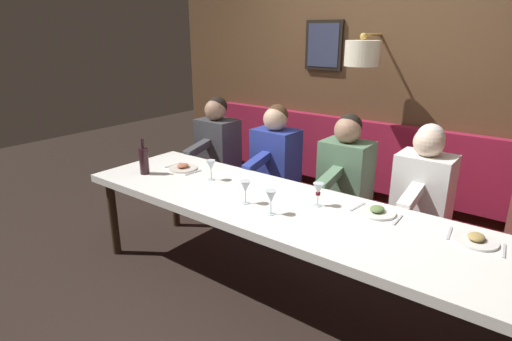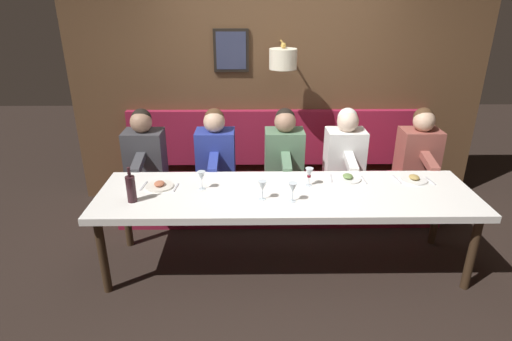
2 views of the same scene
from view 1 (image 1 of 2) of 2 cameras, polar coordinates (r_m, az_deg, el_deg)
The scene contains 16 objects.
ground_plane at distance 3.27m, azimuth 3.20°, elevation -16.64°, with size 12.00×12.00×0.00m, color black.
dining_table at distance 2.92m, azimuth 3.44°, elevation -5.63°, with size 0.90×3.21×0.74m.
banquette_bench at distance 3.82m, azimuth 10.92°, elevation -7.47°, with size 0.52×3.41×0.45m, color maroon.
back_wall_panel at distance 4.00m, azimuth 15.72°, elevation 10.42°, with size 0.59×4.61×2.90m.
diner_near at distance 3.37m, azimuth 21.86°, elevation -1.24°, with size 0.60×0.40×0.79m.
diner_middle at distance 3.58m, azimuth 12.10°, elevation 0.82°, with size 0.60×0.40×0.79m.
diner_far at distance 3.92m, azimuth 2.66°, elevation 2.79°, with size 0.60×0.40×0.79m.
diner_farthest at distance 4.37m, azimuth -5.30°, elevation 4.39°, with size 0.60×0.40×0.79m.
place_setting_0 at distance 2.71m, azimuth 27.67°, elevation -8.33°, with size 0.24×0.33×0.05m.
place_setting_1 at distance 2.86m, azimuth 16.09°, elevation -5.38°, with size 0.24×0.32×0.05m.
place_setting_2 at distance 3.66m, azimuth -9.89°, elevation 0.38°, with size 0.24×0.32×0.05m.
wine_glass_0 at distance 2.71m, azimuth 2.04°, elevation -3.67°, with size 0.07×0.07×0.16m.
wine_glass_1 at distance 2.86m, azimuth 8.44°, elevation -2.62°, with size 0.07×0.07×0.16m.
wine_glass_2 at distance 2.87m, azimuth -1.45°, elevation -2.32°, with size 0.07×0.07×0.16m.
wine_glass_3 at distance 3.34m, azimuth -6.14°, elevation 0.62°, with size 0.07×0.07×0.16m.
wine_bottle at distance 3.59m, azimuth -14.96°, elevation 1.34°, with size 0.08×0.08×0.30m.
Camera 1 is at (-2.22, -1.49, 1.88)m, focal length 29.48 mm.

